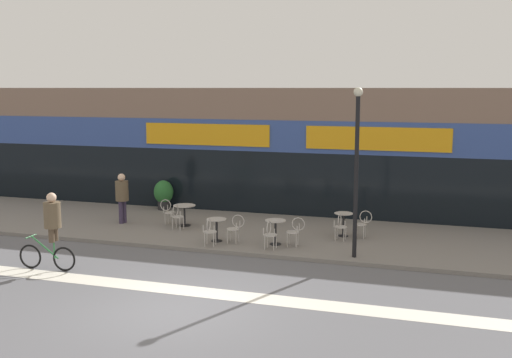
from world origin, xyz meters
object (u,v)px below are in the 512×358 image
object	(u,v)px
cafe_chair_2_side	(295,230)
cafe_chair_3_near	(340,225)
bistro_table_2	(275,227)
cafe_chair_1_near	(210,230)
bistro_table_1	(217,225)
cafe_chair_3_side	(363,222)
cafe_chair_0_side	(168,210)
bistro_table_3	(343,220)
cyclist_0	(51,225)
cafe_chair_1_side	(235,227)
lamp_post	(357,160)
planter_pot	(164,194)
bistro_table_0	(184,211)
cafe_chair_2_near	(270,233)
pedestrian_near_end	(122,194)
cafe_chair_0_near	(177,215)

from	to	relation	value
cafe_chair_2_side	cafe_chair_3_near	world-z (taller)	same
bistro_table_2	cafe_chair_1_near	bearing A→B (deg)	-157.03
bistro_table_1	cafe_chair_3_side	world-z (taller)	cafe_chair_3_side
bistro_table_2	cafe_chair_0_side	distance (m)	4.61
bistro_table_3	cyclist_0	world-z (taller)	cyclist_0
cafe_chair_1_side	lamp_post	size ratio (longest dim) A/B	0.19
bistro_table_1	planter_pot	distance (m)	5.55
bistro_table_0	cafe_chair_2_side	bearing A→B (deg)	-19.05
cyclist_0	cafe_chair_0_side	bearing A→B (deg)	-101.62
lamp_post	bistro_table_2	bearing A→B (deg)	165.36
bistro_table_3	cyclist_0	xyz separation A→B (m)	(-7.02, -5.65, 0.61)
cafe_chair_1_side	cafe_chair_3_side	world-z (taller)	same
bistro_table_0	cyclist_0	distance (m)	5.71
bistro_table_0	lamp_post	xyz separation A→B (m)	(6.27, -2.17, 2.27)
bistro_table_2	cafe_chair_0_side	world-z (taller)	cafe_chair_0_side
bistro_table_0	cafe_chair_0_side	world-z (taller)	cafe_chair_0_side
bistro_table_0	cafe_chair_2_near	size ratio (longest dim) A/B	0.86
bistro_table_0	cafe_chair_0_side	xyz separation A→B (m)	(-0.63, -0.00, -0.02)
bistro_table_3	cafe_chair_1_near	distance (m)	4.45
cafe_chair_3_side	pedestrian_near_end	bearing A→B (deg)	7.13
cafe_chair_3_side	cyclist_0	size ratio (longest dim) A/B	0.42
bistro_table_1	bistro_table_3	bearing A→B (deg)	26.25
bistro_table_0	planter_pot	size ratio (longest dim) A/B	0.66
bistro_table_1	cafe_chair_1_side	bearing A→B (deg)	0.16
pedestrian_near_end	cafe_chair_2_near	bearing A→B (deg)	-7.11
bistro_table_3	cafe_chair_3_side	xyz separation A→B (m)	(0.63, -0.01, -0.03)
bistro_table_2	cafe_chair_3_side	size ratio (longest dim) A/B	0.86
planter_pot	cafe_chair_3_side	bearing A→B (deg)	-15.14
cafe_chair_2_side	pedestrian_near_end	distance (m)	6.79
cafe_chair_3_near	pedestrian_near_end	xyz separation A→B (m)	(-7.87, 0.20, 0.55)
cafe_chair_1_near	planter_pot	size ratio (longest dim) A/B	0.77
bistro_table_2	cafe_chair_1_side	xyz separation A→B (m)	(-1.25, -0.17, -0.03)
cafe_chair_3_near	cyclist_0	world-z (taller)	cyclist_0
bistro_table_2	cyclist_0	bearing A→B (deg)	-142.44
bistro_table_3	pedestrian_near_end	size ratio (longest dim) A/B	0.43
cafe_chair_0_near	cafe_chair_3_near	xyz separation A→B (m)	(5.57, 0.16, 0.00)
cafe_chair_2_near	planter_pot	distance (m)	7.25
bistro_table_2	cafe_chair_2_side	world-z (taller)	cafe_chair_2_side
bistro_table_3	cafe_chair_3_side	world-z (taller)	cafe_chair_3_side
bistro_table_3	cyclist_0	bearing A→B (deg)	-141.17
cafe_chair_2_near	cafe_chair_3_side	distance (m)	3.36
cafe_chair_1_near	cafe_chair_3_side	bearing A→B (deg)	-67.67
bistro_table_0	cafe_chair_2_side	xyz separation A→B (m)	(4.36, -1.51, -0.02)
cafe_chair_3_near	planter_pot	size ratio (longest dim) A/B	0.77
planter_pot	lamp_post	xyz separation A→B (m)	(8.22, -4.53, 2.17)
cafe_chair_0_side	cafe_chair_2_side	bearing A→B (deg)	-18.85
cafe_chair_0_near	cafe_chair_3_near	distance (m)	5.57
cafe_chair_1_near	bistro_table_3	bearing A→B (deg)	-63.63
bistro_table_0	bistro_table_1	size ratio (longest dim) A/B	1.07
bistro_table_0	bistro_table_3	size ratio (longest dim) A/B	1.00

